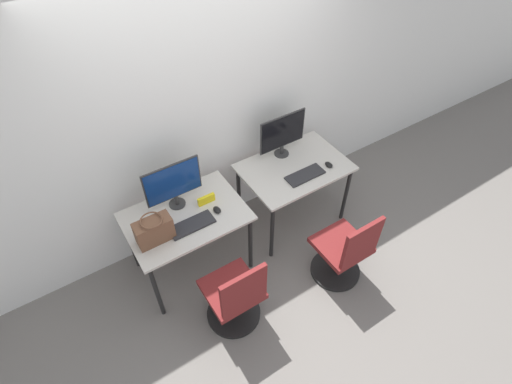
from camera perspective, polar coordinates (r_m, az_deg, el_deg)
ground_plane at (r=4.04m, az=1.11°, el=-10.20°), size 20.00×20.00×0.00m
wall_back at (r=3.58m, az=-6.18°, el=12.41°), size 12.00×0.05×2.80m
desk_left at (r=3.56m, az=-9.89°, el=-4.27°), size 1.03×0.71×0.75m
monitor_left at (r=3.42m, az=-11.76°, el=1.18°), size 0.50×0.15×0.45m
keyboard_left at (r=3.40m, az=-9.13°, el=-4.65°), size 0.38×0.15×0.02m
mouse_left at (r=3.48m, az=-5.60°, el=-2.56°), size 0.06×0.09×0.03m
office_chair_left at (r=3.43m, az=-2.96°, el=-14.85°), size 0.48×0.48×0.88m
desk_right at (r=3.96m, az=5.48°, el=2.71°), size 1.03×0.71×0.75m
monitor_right at (r=3.88m, az=3.81°, el=8.33°), size 0.50×0.15×0.45m
keyboard_right at (r=3.81m, az=7.02°, el=2.41°), size 0.38×0.15×0.02m
mouse_right at (r=3.95m, az=10.36°, el=3.86°), size 0.06×0.09×0.03m
office_chair_right at (r=3.76m, az=12.47°, el=-8.49°), size 0.48×0.48×0.88m
handbag at (r=3.29m, az=-14.37°, el=-5.34°), size 0.30×0.18×0.25m
placard_left at (r=3.54m, az=-7.11°, el=-1.08°), size 0.16×0.03×0.08m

